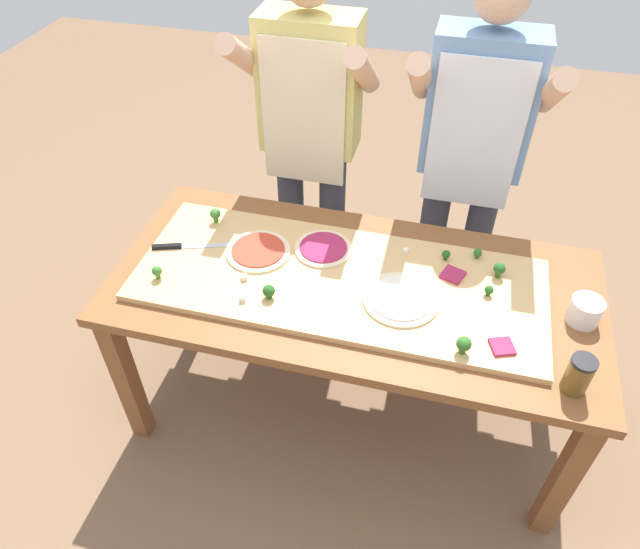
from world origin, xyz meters
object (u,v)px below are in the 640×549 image
object	(u,v)px
pizza_whole_tomato_red	(258,251)
broccoli_floret_back_right	(478,253)
pizza_whole_beet_magenta	(323,248)
broccoli_floret_front_mid	(157,271)
pizza_whole_white_garlic	(401,299)
sauce_jar	(579,375)
cook_right	(472,146)
broccoli_floret_back_left	(464,344)
broccoli_floret_center_right	(215,214)
flour_cup	(584,312)
pizza_slice_near_right	(502,347)
broccoli_floret_front_left	(489,290)
cheese_crumble_a	(243,298)
cheese_crumble_c	(244,277)
broccoli_floret_back_mid	(446,255)
cheese_crumble_b	(406,251)
broccoli_floret_front_right	(269,291)
cook_left	(310,125)
prep_table	(353,301)
broccoli_floret_center_left	(499,269)
pizza_slice_center	(453,275)
chefs_knife	(180,246)

from	to	relation	value
pizza_whole_tomato_red	broccoli_floret_back_right	xyz separation A→B (m)	(0.80, 0.17, 0.02)
pizza_whole_beet_magenta	broccoli_floret_front_mid	xyz separation A→B (m)	(-0.53, -0.30, 0.03)
pizza_whole_white_garlic	sauce_jar	distance (m)	0.60
pizza_whole_tomato_red	cook_right	distance (m)	0.95
pizza_whole_beet_magenta	broccoli_floret_back_left	xyz separation A→B (m)	(0.55, -0.37, 0.03)
broccoli_floret_center_right	broccoli_floret_back_right	size ratio (longest dim) A/B	1.56
pizza_whole_beet_magenta	flour_cup	size ratio (longest dim) A/B	2.01
pizza_slice_near_right	broccoli_floret_front_left	bearing A→B (deg)	103.15
cheese_crumble_a	sauce_jar	size ratio (longest dim) A/B	0.16
broccoli_floret_front_mid	cheese_crumble_c	xyz separation A→B (m)	(0.30, 0.07, -0.02)
broccoli_floret_center_right	flour_cup	world-z (taller)	flour_cup
broccoli_floret_back_left	flour_cup	world-z (taller)	flour_cup
broccoli_floret_back_right	cheese_crumble_c	distance (m)	0.86
sauce_jar	broccoli_floret_back_mid	bearing A→B (deg)	132.47
pizza_whole_white_garlic	pizza_slice_near_right	size ratio (longest dim) A/B	3.76
pizza_whole_tomato_red	broccoli_floret_back_mid	xyz separation A→B (m)	(0.68, 0.14, 0.02)
pizza_slice_near_right	pizza_whole_tomato_red	bearing A→B (deg)	164.64
pizza_whole_white_garlic	cheese_crumble_a	bearing A→B (deg)	-165.36
cheese_crumble_b	sauce_jar	world-z (taller)	sauce_jar
broccoli_floret_front_mid	flour_cup	distance (m)	1.47
broccoli_floret_front_right	sauce_jar	bearing A→B (deg)	-6.60
pizza_slice_near_right	cook_left	size ratio (longest dim) A/B	0.04
prep_table	cook_left	xyz separation A→B (m)	(-0.34, 0.63, 0.34)
pizza_slice_near_right	sauce_jar	distance (m)	0.23
cheese_crumble_c	cook_right	size ratio (longest dim) A/B	0.01
sauce_jar	cook_left	size ratio (longest dim) A/B	0.08
cook_left	pizza_whole_beet_magenta	bearing A→B (deg)	-69.69
prep_table	cook_right	distance (m)	0.79
prep_table	cheese_crumble_a	size ratio (longest dim) A/B	84.37
pizza_whole_beet_magenta	pizza_slice_near_right	world-z (taller)	pizza_whole_beet_magenta
broccoli_floret_back_left	cook_right	xyz separation A→B (m)	(-0.06, 0.88, 0.19)
prep_table	pizza_whole_beet_magenta	size ratio (longest dim) A/B	8.07
cook_left	broccoli_floret_front_left	bearing A→B (deg)	-36.86
broccoli_floret_front_left	broccoli_floret_center_left	bearing A→B (deg)	74.45
broccoli_floret_back_mid	prep_table	bearing A→B (deg)	-149.07
pizza_whole_beet_magenta	broccoli_floret_front_right	distance (m)	0.32
pizza_whole_white_garlic	broccoli_floret_center_right	xyz separation A→B (m)	(-0.78, 0.25, 0.03)
pizza_whole_beet_magenta	pizza_slice_center	size ratio (longest dim) A/B	2.94
broccoli_floret_front_left	cook_right	size ratio (longest dim) A/B	0.02
pizza_whole_tomato_red	pizza_slice_center	bearing A→B (deg)	4.12
prep_table	broccoli_floret_center_right	distance (m)	0.65
chefs_knife	cook_left	xyz separation A→B (m)	(0.34, 0.63, 0.22)
broccoli_floret_front_right	broccoli_floret_back_mid	bearing A→B (deg)	31.85
prep_table	cheese_crumble_c	xyz separation A→B (m)	(-0.38, -0.11, 0.13)
broccoli_floret_center_left	sauce_jar	bearing A→B (deg)	-60.36
broccoli_floret_back_left	cheese_crumble_b	world-z (taller)	broccoli_floret_back_left
cheese_crumble_a	broccoli_floret_center_left	bearing A→B (deg)	22.08
pizza_whole_white_garlic	flour_cup	bearing A→B (deg)	7.77
broccoli_floret_back_mid	broccoli_floret_front_right	size ratio (longest dim) A/B	0.74
chefs_knife	broccoli_floret_back_right	size ratio (longest dim) A/B	6.99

